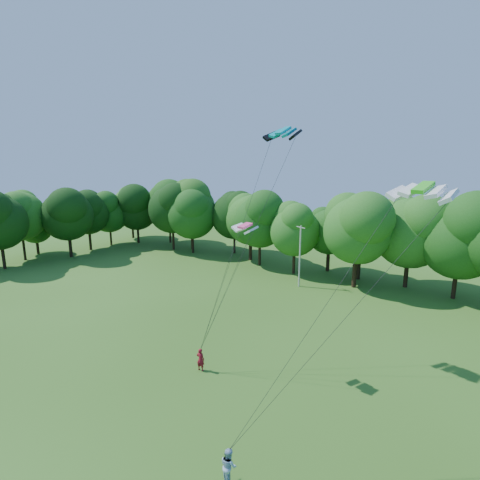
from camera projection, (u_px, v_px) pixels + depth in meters
The scene contains 10 objects.
ground at pixel (94, 436), 21.58m from camera, with size 160.00×160.00×0.00m, color #2E5617.
utility_pole at pixel (300, 256), 46.26m from camera, with size 1.48×0.63×7.75m.
kite_flyer_left at pixel (201, 359), 28.15m from camera, with size 0.65×0.43×1.78m, color maroon.
kite_flyer_right at pixel (229, 465), 18.34m from camera, with size 0.92×0.71×1.88m, color #9CBAD9.
kite_teal at pixel (283, 131), 28.01m from camera, with size 3.09×1.71×0.71m.
kite_green at pixel (423, 187), 17.98m from camera, with size 3.21×1.91×0.57m.
kite_pink at pixel (245, 226), 26.19m from camera, with size 2.08×1.30×0.36m.
tree_back_west at pixel (191, 203), 65.05m from camera, with size 9.05×9.05×13.16m.
tree_back_center at pixel (361, 232), 48.71m from camera, with size 7.10×7.10×10.32m.
tree_flank_west at pixel (35, 222), 62.27m from camera, with size 6.01×6.01×8.74m.
Camera 1 is at (18.13, -9.63, 15.62)m, focal length 28.00 mm.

